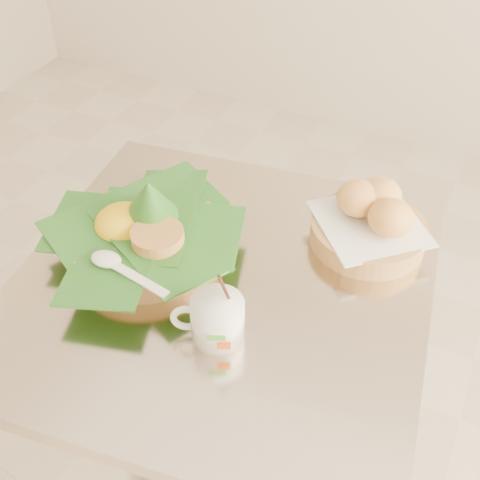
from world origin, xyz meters
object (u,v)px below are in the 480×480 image
at_px(cafe_table, 224,359).
at_px(coffee_mug, 216,318).
at_px(rice_basket, 144,230).
at_px(bread_basket, 371,221).

bearing_deg(cafe_table, coffee_mug, -66.70).
distance_m(cafe_table, rice_basket, 0.31).
bearing_deg(bread_basket, rice_basket, -150.47).
bearing_deg(bread_basket, coffee_mug, -114.78).
relative_size(rice_basket, coffee_mug, 2.38).
xyz_separation_m(bread_basket, coffee_mug, (-0.15, -0.32, -0.00)).
bearing_deg(coffee_mug, rice_basket, 149.63).
distance_m(cafe_table, bread_basket, 0.39).
bearing_deg(cafe_table, rice_basket, 175.43).
distance_m(rice_basket, bread_basket, 0.41).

